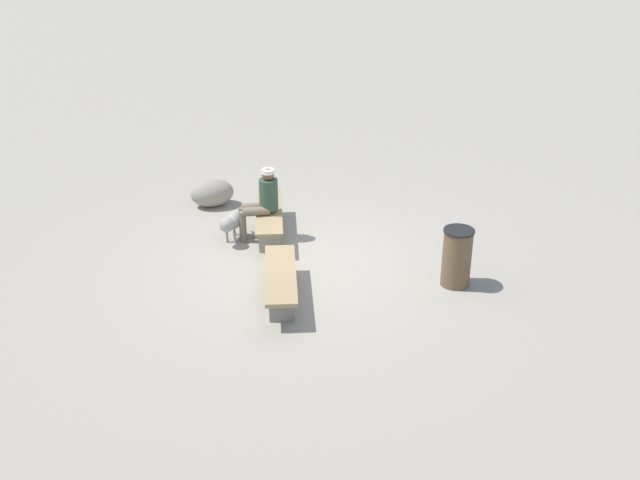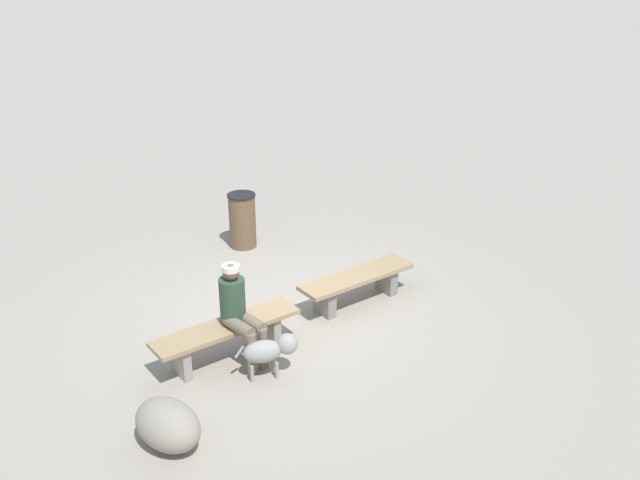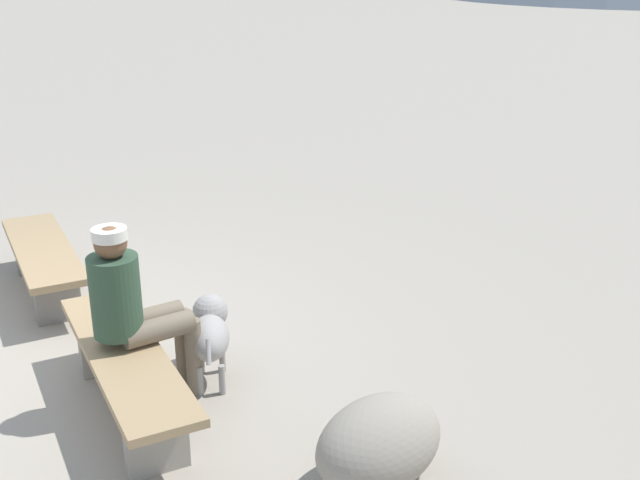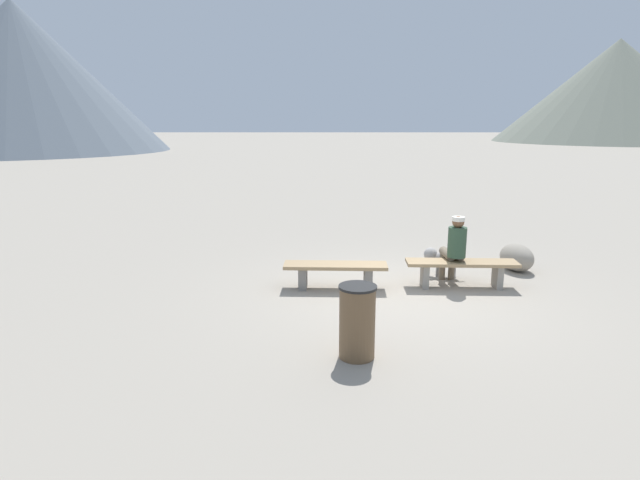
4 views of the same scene
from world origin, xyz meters
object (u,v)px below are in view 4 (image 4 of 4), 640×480
bench_right (461,268)px  trash_bin (357,322)px  bench_left (335,271)px  dog (442,258)px  boulder (517,257)px  seated_person (455,246)px

bench_right → trash_bin: 3.32m
bench_left → dog: size_ratio=2.49×
bench_left → dog: (1.94, 0.72, 0.04)m
bench_left → boulder: (3.44, 1.10, -0.05)m
trash_bin → dog: bearing=62.3°
bench_left → trash_bin: (0.20, -2.60, 0.14)m
seated_person → trash_bin: (-1.83, -2.80, -0.25)m
bench_left → dog: bearing=22.0°
bench_left → boulder: size_ratio=2.21×
bench_left → bench_right: bearing=4.2°
dog → trash_bin: trash_bin is taller
bench_right → trash_bin: (-1.94, -2.69, 0.11)m
bench_right → seated_person: (-0.11, 0.11, 0.36)m
bench_right → boulder: 1.65m
bench_left → bench_right: 2.14m
bench_right → boulder: bearing=39.3°
bench_right → boulder: size_ratio=2.37×
trash_bin → bench_left: bearing=94.3°
dog → trash_bin: bearing=84.8°
bench_left → bench_right: size_ratio=0.93×
bench_right → trash_bin: trash_bin is taller
seated_person → dog: seated_person is taller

